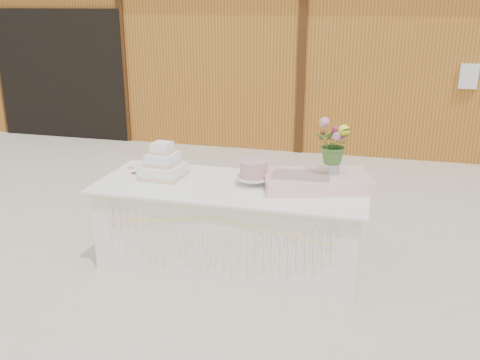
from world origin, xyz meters
name	(u,v)px	position (x,y,z in m)	size (l,w,h in m)	color
ground	(232,263)	(0.00, 0.00, 0.00)	(80.00, 80.00, 0.00)	beige
barn	(318,37)	(-0.01, 5.99, 1.68)	(12.60, 4.60, 3.30)	#B06C24
cake_table	(231,225)	(0.00, 0.00, 0.39)	(2.40, 1.00, 0.77)	white
wedding_cake	(163,166)	(-0.67, 0.05, 0.88)	(0.39, 0.39, 0.33)	white
pink_cake_stand	(253,172)	(0.19, 0.05, 0.89)	(0.31, 0.31, 0.22)	silver
satin_runner	(317,181)	(0.74, 0.13, 0.83)	(0.91, 0.53, 0.11)	beige
flower_vase	(334,166)	(0.87, 0.20, 0.96)	(0.10, 0.10, 0.14)	#A6A6AA
bouquet	(335,138)	(0.87, 0.20, 1.20)	(0.31, 0.27, 0.35)	#3A6428
loose_flowers	(129,172)	(-1.03, 0.08, 0.78)	(0.15, 0.37, 0.02)	pink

